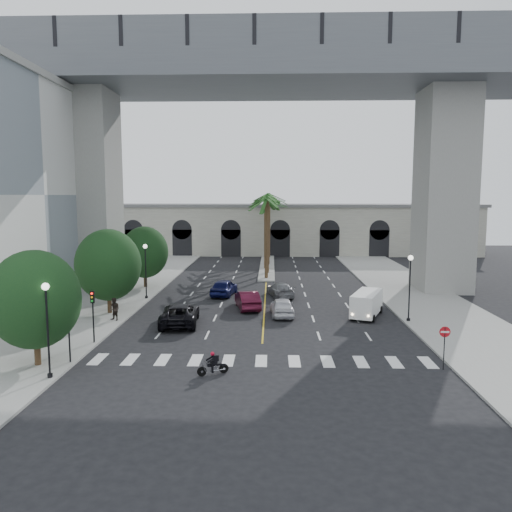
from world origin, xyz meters
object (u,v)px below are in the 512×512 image
(lamp_post_left_far, at_px, (146,266))
(car_a, at_px, (282,307))
(motorcycle_rider, at_px, (214,364))
(lamp_post_right, at_px, (410,282))
(car_b, at_px, (248,300))
(pedestrian_a, at_px, (24,331))
(cargo_van, at_px, (367,303))
(car_d, at_px, (280,290))
(pedestrian_b, at_px, (114,309))
(car_e, at_px, (224,287))
(car_c, at_px, (180,314))
(traffic_signal_far, at_px, (93,308))
(traffic_signal_near, at_px, (69,323))
(do_not_enter_sign, at_px, (445,338))
(lamp_post_left_near, at_px, (47,322))

(lamp_post_left_far, relative_size, car_a, 1.18)
(motorcycle_rider, height_order, car_a, car_a)
(lamp_post_right, height_order, car_b, lamp_post_right)
(lamp_post_right, bearing_deg, pedestrian_a, -165.85)
(motorcycle_rider, height_order, cargo_van, cargo_van)
(car_d, height_order, cargo_van, cargo_van)
(motorcycle_rider, relative_size, car_b, 0.35)
(pedestrian_b, bearing_deg, car_e, 82.35)
(car_c, xyz_separation_m, car_e, (2.36, 11.32, 0.00))
(traffic_signal_far, height_order, motorcycle_rider, traffic_signal_far)
(traffic_signal_near, distance_m, car_b, 17.95)
(pedestrian_b, distance_m, do_not_enter_sign, 24.46)
(lamp_post_left_near, relative_size, motorcycle_rider, 3.15)
(traffic_signal_far, relative_size, pedestrian_b, 2.02)
(car_e, distance_m, pedestrian_a, 20.73)
(car_b, height_order, do_not_enter_sign, do_not_enter_sign)
(lamp_post_left_near, height_order, pedestrian_a, lamp_post_left_near)
(lamp_post_right, bearing_deg, do_not_enter_sign, -94.80)
(lamp_post_right, relative_size, car_a, 1.18)
(lamp_post_right, relative_size, motorcycle_rider, 3.15)
(car_a, relative_size, pedestrian_b, 2.50)
(traffic_signal_far, relative_size, car_c, 0.61)
(lamp_post_right, height_order, car_c, lamp_post_right)
(car_a, distance_m, cargo_van, 6.95)
(lamp_post_right, distance_m, traffic_signal_near, 25.02)
(car_a, bearing_deg, cargo_van, 175.62)
(car_e, xyz_separation_m, pedestrian_a, (-11.70, -17.11, 0.17))
(lamp_post_left_far, distance_m, car_a, 14.46)
(car_a, height_order, pedestrian_a, pedestrian_a)
(car_c, xyz_separation_m, do_not_enter_sign, (17.00, -9.63, 1.02))
(traffic_signal_near, distance_m, cargo_van, 23.30)
(car_c, bearing_deg, pedestrian_a, 27.10)
(pedestrian_a, bearing_deg, car_b, 8.46)
(car_a, distance_m, car_b, 3.91)
(traffic_signal_far, relative_size, cargo_van, 0.71)
(car_e, relative_size, do_not_enter_sign, 1.91)
(do_not_enter_sign, bearing_deg, car_d, 115.79)
(traffic_signal_far, distance_m, cargo_van, 21.46)
(traffic_signal_near, height_order, motorcycle_rider, traffic_signal_near)
(lamp_post_left_near, xyz_separation_m, motorcycle_rider, (8.80, 1.12, -2.63))
(lamp_post_right, bearing_deg, car_e, 146.60)
(lamp_post_left_near, height_order, traffic_signal_near, lamp_post_left_near)
(cargo_van, bearing_deg, pedestrian_a, -138.51)
(car_c, bearing_deg, cargo_van, -173.78)
(car_c, height_order, cargo_van, cargo_van)
(lamp_post_left_near, height_order, lamp_post_left_far, same)
(traffic_signal_far, xyz_separation_m, car_c, (4.80, 5.42, -1.68))
(cargo_van, distance_m, pedestrian_a, 25.78)
(car_c, bearing_deg, lamp_post_right, 178.76)
(lamp_post_left_far, xyz_separation_m, pedestrian_b, (-0.36, -8.60, -2.17))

